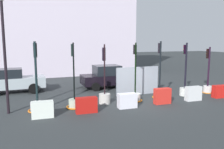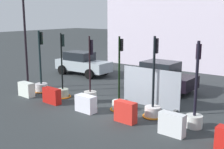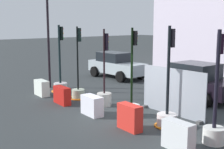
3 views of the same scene
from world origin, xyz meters
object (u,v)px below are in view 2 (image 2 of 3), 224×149
traffic_light_3 (119,100)px  construction_barrier_0 (26,89)px  traffic_light_4 (153,106)px  construction_barrier_3 (125,112)px  construction_barrier_4 (172,124)px  car_black_sedan (161,76)px  traffic_light_5 (195,112)px  traffic_light_1 (63,88)px  traffic_light_0 (41,82)px  construction_barrier_2 (86,104)px  traffic_light_2 (90,91)px  street_lamp_post (25,28)px  construction_barrier_1 (52,96)px  car_silver_hatchback (82,63)px

traffic_light_3 → construction_barrier_0: (-5.48, -1.17, -0.11)m
traffic_light_4 → construction_barrier_3: 1.39m
construction_barrier_4 → car_black_sedan: (-3.47, 5.71, 0.42)m
traffic_light_5 → traffic_light_1: bearing=-179.2°
traffic_light_0 → construction_barrier_2: bearing=-14.5°
traffic_light_2 → traffic_light_3: traffic_light_3 is taller
car_black_sedan → street_lamp_post: 8.62m
construction_barrier_1 → construction_barrier_0: bearing=178.8°
traffic_light_1 → traffic_light_4: size_ratio=0.98×
traffic_light_0 → traffic_light_2: size_ratio=1.04×
traffic_light_1 → construction_barrier_0: 2.06m
traffic_light_5 → street_lamp_post: bearing=179.5°
construction_barrier_2 → car_black_sedan: (0.94, 5.64, 0.46)m
street_lamp_post → car_black_sedan: bearing=32.3°
traffic_light_1 → street_lamp_post: bearing=176.5°
car_black_sedan → street_lamp_post: street_lamp_post is taller
traffic_light_2 → car_silver_hatchback: 7.21m
street_lamp_post → traffic_light_2: bearing=0.1°
car_black_sedan → traffic_light_4: bearing=-66.5°
traffic_light_3 → car_silver_hatchback: bearing=144.0°
construction_barrier_0 → traffic_light_5: bearing=7.4°
construction_barrier_2 → street_lamp_post: 6.90m
traffic_light_2 → traffic_light_3: size_ratio=0.98×
traffic_light_2 → street_lamp_post: 5.97m
construction_barrier_3 → car_black_sedan: 5.80m
construction_barrier_3 → construction_barrier_2: bearing=180.0°
traffic_light_0 → traffic_light_5: traffic_light_0 is taller
construction_barrier_4 → car_silver_hatchback: (-10.40, 6.39, 0.42)m
construction_barrier_1 → traffic_light_4: bearing=14.2°
traffic_light_0 → traffic_light_2: traffic_light_0 is taller
construction_barrier_3 → street_lamp_post: street_lamp_post is taller
construction_barrier_0 → construction_barrier_1: construction_barrier_1 is taller
construction_barrier_4 → street_lamp_post: (-10.35, 1.35, 3.23)m
traffic_light_5 → construction_barrier_4: size_ratio=3.41×
traffic_light_0 → traffic_light_3: (5.64, -0.01, -0.04)m
traffic_light_1 → construction_barrier_1: traffic_light_1 is taller
construction_barrier_0 → traffic_light_1: bearing=31.7°
traffic_light_0 → construction_barrier_3: bearing=-9.9°
traffic_light_2 → construction_barrier_1: 1.98m
car_black_sedan → traffic_light_2: bearing=-112.3°
traffic_light_5 → construction_barrier_2: 4.94m
construction_barrier_4 → traffic_light_2: bearing=165.4°
car_silver_hatchback → street_lamp_post: size_ratio=0.76×
construction_barrier_3 → construction_barrier_4: construction_barrier_3 is taller
traffic_light_2 → construction_barrier_0: traffic_light_2 is taller
traffic_light_0 → traffic_light_2: 3.72m
construction_barrier_4 → construction_barrier_3: bearing=178.0°
traffic_light_4 → traffic_light_5: size_ratio=1.03×
traffic_light_4 → construction_barrier_2: bearing=-156.3°
traffic_light_0 → construction_barrier_2: size_ratio=3.43×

